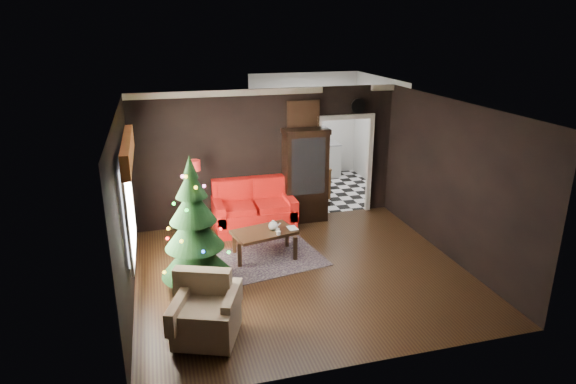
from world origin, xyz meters
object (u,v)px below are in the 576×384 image
object	(u,v)px
christmas_tree	(194,226)
armchair	(206,309)
curio_cabinet	(305,178)
floor_lamp	(196,197)
loveseat	(254,206)
teapot	(273,226)
wall_clock	(358,106)
coffee_table	(264,243)
kitchen_table	(313,181)

from	to	relation	value
christmas_tree	armchair	xyz separation A→B (m)	(-0.01, -1.47, -0.59)
curio_cabinet	floor_lamp	distance (m)	2.33
loveseat	curio_cabinet	bearing A→B (deg)	10.83
teapot	wall_clock	world-z (taller)	wall_clock
armchair	wall_clock	size ratio (longest dim) A/B	2.66
armchair	coffee_table	distance (m)	2.57
floor_lamp	christmas_tree	distance (m)	1.97
curio_cabinet	armchair	xyz separation A→B (m)	(-2.52, -3.73, -0.49)
wall_clock	floor_lamp	bearing A→B (deg)	-172.03
coffee_table	christmas_tree	bearing A→B (deg)	-149.49
coffee_table	kitchen_table	bearing A→B (deg)	57.32
curio_cabinet	kitchen_table	bearing A→B (deg)	65.56
teapot	wall_clock	xyz separation A→B (m)	(2.27, 1.71, 1.78)
curio_cabinet	christmas_tree	size ratio (longest dim) A/B	0.90
wall_clock	loveseat	bearing A→B (deg)	-170.34
curio_cabinet	coffee_table	xyz separation A→B (m)	(-1.24, -1.51, -0.69)
curio_cabinet	wall_clock	xyz separation A→B (m)	(1.20, 0.18, 1.43)
loveseat	armchair	world-z (taller)	loveseat
floor_lamp	teapot	xyz separation A→B (m)	(1.23, -1.22, -0.23)
wall_clock	kitchen_table	size ratio (longest dim) A/B	0.43
floor_lamp	christmas_tree	bearing A→B (deg)	-96.10
curio_cabinet	teapot	bearing A→B (deg)	-124.95
loveseat	coffee_table	size ratio (longest dim) A/B	1.56
loveseat	christmas_tree	bearing A→B (deg)	-123.74
coffee_table	teapot	bearing A→B (deg)	-7.86
christmas_tree	armchair	size ratio (longest dim) A/B	2.49
armchair	wall_clock	distance (m)	5.73
loveseat	christmas_tree	distance (m)	2.52
kitchen_table	curio_cabinet	bearing A→B (deg)	-114.44
floor_lamp	coffee_table	size ratio (longest dim) A/B	1.36
kitchen_table	christmas_tree	bearing A→B (deg)	-130.59
armchair	kitchen_table	world-z (taller)	armchair
christmas_tree	wall_clock	bearing A→B (deg)	33.33
loveseat	teapot	size ratio (longest dim) A/B	8.65
armchair	teapot	bearing A→B (deg)	78.02
christmas_tree	armchair	distance (m)	1.58
coffee_table	teapot	size ratio (longest dim) A/B	5.56
christmas_tree	teapot	size ratio (longest dim) A/B	10.77
floor_lamp	coffee_table	xyz separation A→B (m)	(1.07, -1.20, -0.57)
christmas_tree	floor_lamp	bearing A→B (deg)	83.90
floor_lamp	wall_clock	bearing A→B (deg)	7.97
loveseat	wall_clock	world-z (taller)	wall_clock
floor_lamp	coffee_table	world-z (taller)	floor_lamp
christmas_tree	wall_clock	distance (m)	4.64
floor_lamp	armchair	size ratio (longest dim) A/B	1.74
curio_cabinet	armchair	world-z (taller)	curio_cabinet
floor_lamp	wall_clock	world-z (taller)	wall_clock
curio_cabinet	loveseat	bearing A→B (deg)	-169.17
floor_lamp	coffee_table	bearing A→B (deg)	-48.24
armchair	teapot	xyz separation A→B (m)	(1.45, 2.20, 0.14)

